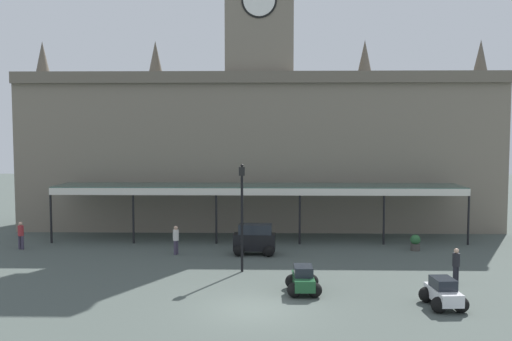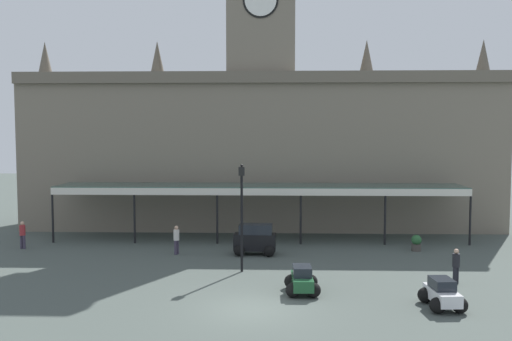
# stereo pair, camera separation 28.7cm
# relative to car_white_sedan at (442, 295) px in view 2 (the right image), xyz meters

# --- Properties ---
(ground_plane) EXTENTS (140.00, 140.00, 0.00)m
(ground_plane) POSITION_rel_car_white_sedan_xyz_m (-7.72, -0.42, -0.50)
(ground_plane) COLOR #47504B
(station_building) EXTENTS (34.47, 6.28, 20.21)m
(station_building) POSITION_rel_car_white_sedan_xyz_m (-7.72, 18.90, 6.03)
(station_building) COLOR slate
(station_building) RESTS_ON ground
(entrance_canopy) EXTENTS (26.56, 3.26, 3.61)m
(entrance_canopy) POSITION_rel_car_white_sedan_xyz_m (-7.72, 13.54, 2.96)
(entrance_canopy) COLOR #38564C
(entrance_canopy) RESTS_ON ground
(car_white_sedan) EXTENTS (1.62, 2.11, 1.19)m
(car_white_sedan) POSITION_rel_car_white_sedan_xyz_m (0.00, 0.00, 0.00)
(car_white_sedan) COLOR silver
(car_white_sedan) RESTS_ON ground
(car_black_van) EXTENTS (2.44, 1.67, 1.77)m
(car_black_van) POSITION_rel_car_white_sedan_xyz_m (-7.86, 9.24, 0.30)
(car_black_van) COLOR black
(car_black_van) RESTS_ON ground
(car_green_sedan) EXTENTS (1.55, 2.07, 1.19)m
(car_green_sedan) POSITION_rel_car_white_sedan_xyz_m (-5.53, 1.85, 0.00)
(car_green_sedan) COLOR #1E512D
(car_green_sedan) RESTS_ON ground
(pedestrian_near_entrance) EXTENTS (0.34, 0.38, 1.67)m
(pedestrian_near_entrance) POSITION_rel_car_white_sedan_xyz_m (-12.42, 9.20, 0.41)
(pedestrian_near_entrance) COLOR #3F384C
(pedestrian_near_entrance) RESTS_ON ground
(pedestrian_crossing_forecourt) EXTENTS (0.37, 0.34, 1.67)m
(pedestrian_crossing_forecourt) POSITION_rel_car_white_sedan_xyz_m (-22.03, 10.39, 0.41)
(pedestrian_crossing_forecourt) COLOR #3F384C
(pedestrian_crossing_forecourt) RESTS_ON ground
(pedestrian_beside_cars) EXTENTS (0.34, 0.34, 1.67)m
(pedestrian_beside_cars) POSITION_rel_car_white_sedan_xyz_m (1.69, 3.44, 0.41)
(pedestrian_beside_cars) COLOR black
(pedestrian_beside_cars) RESTS_ON ground
(victorian_lamppost) EXTENTS (0.30, 0.30, 5.47)m
(victorian_lamppost) POSITION_rel_car_white_sedan_xyz_m (-8.40, 5.39, 2.86)
(victorian_lamppost) COLOR black
(victorian_lamppost) RESTS_ON ground
(planter_forecourt_centre) EXTENTS (0.60, 0.60, 0.96)m
(planter_forecourt_centre) POSITION_rel_car_white_sedan_xyz_m (1.73, 10.54, -0.01)
(planter_forecourt_centre) COLOR #47423D
(planter_forecourt_centre) RESTS_ON ground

